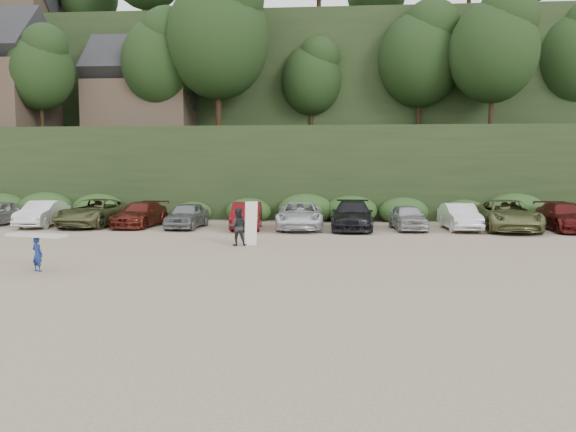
{
  "coord_description": "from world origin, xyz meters",
  "views": [
    {
      "loc": [
        3.09,
        -20.42,
        3.31
      ],
      "look_at": [
        1.24,
        3.0,
        1.3
      ],
      "focal_mm": 35.0,
      "sensor_mm": 36.0,
      "label": 1
    }
  ],
  "objects": [
    {
      "name": "child_surfer",
      "position": [
        -6.33,
        -3.32,
        0.83
      ],
      "size": [
        2.1,
        1.08,
        1.22
      ],
      "color": "navy",
      "rests_on": "ground"
    },
    {
      "name": "hillside_backdrop",
      "position": [
        -0.26,
        35.93,
        11.22
      ],
      "size": [
        90.0,
        41.5,
        28.0
      ],
      "color": "black",
      "rests_on": "ground"
    },
    {
      "name": "ground",
      "position": [
        0.0,
        0.0,
        0.0
      ],
      "size": [
        120.0,
        120.0,
        0.0
      ],
      "primitive_type": "plane",
      "color": "tan",
      "rests_on": "ground"
    },
    {
      "name": "parked_cars",
      "position": [
        2.97,
        10.03,
        0.75
      ],
      "size": [
        39.45,
        6.23,
        1.62
      ],
      "color": "#99999D",
      "rests_on": "ground"
    },
    {
      "name": "adult_surfer",
      "position": [
        -0.88,
        3.16,
        0.82
      ],
      "size": [
        1.28,
        0.71,
        1.9
      ],
      "color": "black",
      "rests_on": "ground"
    }
  ]
}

